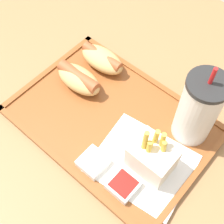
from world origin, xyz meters
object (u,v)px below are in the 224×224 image
object	(u,v)px
fries_carton	(152,157)
sauce_cup_ketchup	(123,185)
soda_cup	(198,109)
hot_dog_far	(102,59)
hot_dog_near	(79,79)
sauce_cup_mayo	(93,162)

from	to	relation	value
fries_carton	sauce_cup_ketchup	world-z (taller)	fries_carton
soda_cup	fries_carton	distance (m)	0.12
soda_cup	sauce_cup_ketchup	distance (m)	0.19
hot_dog_far	hot_dog_near	world-z (taller)	hot_dog_near
hot_dog_far	fries_carton	size ratio (longest dim) A/B	1.01
sauce_cup_ketchup	hot_dog_far	bearing A→B (deg)	139.57
hot_dog_near	fries_carton	distance (m)	0.24
hot_dog_near	sauce_cup_mayo	distance (m)	0.19
hot_dog_near	sauce_cup_mayo	xyz separation A→B (m)	(0.15, -0.12, -0.01)
sauce_cup_mayo	hot_dog_far	bearing A→B (deg)	128.19
hot_dog_near	sauce_cup_ketchup	world-z (taller)	hot_dog_near
hot_dog_far	sauce_cup_mayo	size ratio (longest dim) A/B	2.25
fries_carton	sauce_cup_mayo	bearing A→B (deg)	-139.73
fries_carton	sauce_cup_ketchup	distance (m)	0.07
hot_dog_far	hot_dog_near	xyz separation A→B (m)	(0.00, -0.08, 0.00)
soda_cup	sauce_cup_mayo	world-z (taller)	soda_cup
soda_cup	fries_carton	xyz separation A→B (m)	(-0.01, -0.11, -0.04)
soda_cup	sauce_cup_ketchup	bearing A→B (deg)	-98.06
sauce_cup_ketchup	hot_dog_near	bearing A→B (deg)	152.88
sauce_cup_mayo	fries_carton	bearing A→B (deg)	40.27
hot_dog_far	hot_dog_near	distance (m)	0.08
soda_cup	hot_dog_near	world-z (taller)	soda_cup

